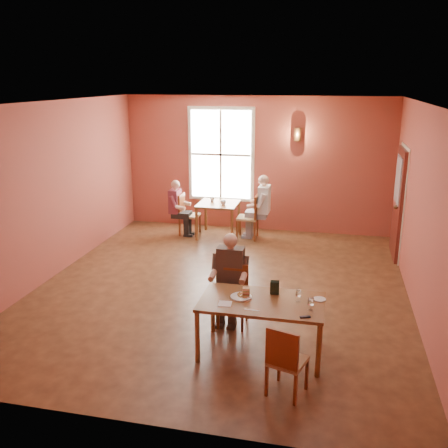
% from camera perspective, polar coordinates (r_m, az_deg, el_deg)
% --- Properties ---
extents(ground, '(6.00, 7.00, 0.01)m').
position_cam_1_polar(ground, '(8.38, -0.30, -7.29)').
color(ground, brown).
rests_on(ground, ground).
extents(wall_back, '(6.00, 0.04, 3.00)m').
position_cam_1_polar(wall_back, '(11.27, 3.70, 6.82)').
color(wall_back, brown).
rests_on(wall_back, ground).
extents(wall_front, '(6.00, 0.04, 3.00)m').
position_cam_1_polar(wall_front, '(4.72, -9.95, -7.10)').
color(wall_front, brown).
rests_on(wall_front, ground).
extents(wall_left, '(0.04, 7.00, 3.00)m').
position_cam_1_polar(wall_left, '(9.04, -19.23, 3.56)').
color(wall_left, brown).
rests_on(wall_left, ground).
extents(wall_right, '(0.04, 7.00, 3.00)m').
position_cam_1_polar(wall_right, '(7.81, 21.67, 1.41)').
color(wall_right, brown).
rests_on(wall_right, ground).
extents(ceiling, '(6.00, 7.00, 0.04)m').
position_cam_1_polar(ceiling, '(7.68, -0.34, 13.68)').
color(ceiling, white).
rests_on(ceiling, wall_back).
extents(window, '(1.36, 0.10, 1.96)m').
position_cam_1_polar(window, '(11.34, -0.36, 7.93)').
color(window, white).
rests_on(window, wall_back).
extents(door, '(0.12, 1.04, 2.10)m').
position_cam_1_polar(door, '(10.12, 19.21, 2.24)').
color(door, maroon).
rests_on(door, ground).
extents(wall_sconce, '(0.16, 0.16, 0.28)m').
position_cam_1_polar(wall_sconce, '(10.97, 8.40, 10.11)').
color(wall_sconce, brown).
rests_on(wall_sconce, wall_back).
extents(main_table, '(1.53, 0.86, 0.72)m').
position_cam_1_polar(main_table, '(6.40, 4.29, -11.65)').
color(main_table, brown).
rests_on(main_table, ground).
extents(chair_diner_main, '(0.37, 0.37, 0.85)m').
position_cam_1_polar(chair_diner_main, '(7.02, 1.01, -8.35)').
color(chair_diner_main, brown).
rests_on(chair_diner_main, ground).
extents(diner_main, '(0.49, 0.49, 1.23)m').
position_cam_1_polar(diner_main, '(6.92, 0.97, -7.01)').
color(diner_main, black).
rests_on(diner_main, ground).
extents(chair_empty, '(0.46, 0.46, 0.84)m').
position_cam_1_polar(chair_empty, '(5.66, 7.28, -15.08)').
color(chair_empty, '#582A11').
rests_on(chair_empty, ground).
extents(plate_food, '(0.28, 0.28, 0.03)m').
position_cam_1_polar(plate_food, '(6.30, 1.96, -8.25)').
color(plate_food, white).
rests_on(plate_food, main_table).
extents(sandwich, '(0.10, 0.09, 0.10)m').
position_cam_1_polar(sandwich, '(6.31, 2.54, -7.87)').
color(sandwich, tan).
rests_on(sandwich, main_table).
extents(goblet_a, '(0.08, 0.08, 0.17)m').
position_cam_1_polar(goblet_a, '(6.24, 8.51, -8.06)').
color(goblet_a, silver).
rests_on(goblet_a, main_table).
extents(goblet_b, '(0.09, 0.09, 0.18)m').
position_cam_1_polar(goblet_b, '(6.03, 9.89, -8.96)').
color(goblet_b, white).
rests_on(goblet_b, main_table).
extents(menu_stand, '(0.12, 0.07, 0.18)m').
position_cam_1_polar(menu_stand, '(6.39, 5.81, -7.25)').
color(menu_stand, black).
rests_on(menu_stand, main_table).
extents(knife, '(0.18, 0.02, 0.00)m').
position_cam_1_polar(knife, '(5.99, 3.18, -9.80)').
color(knife, silver).
rests_on(knife, main_table).
extents(napkin, '(0.17, 0.17, 0.01)m').
position_cam_1_polar(napkin, '(6.14, 0.11, -9.10)').
color(napkin, silver).
rests_on(napkin, main_table).
extents(side_plate, '(0.21, 0.21, 0.01)m').
position_cam_1_polar(side_plate, '(6.36, 10.85, -8.44)').
color(side_plate, white).
rests_on(side_plate, main_table).
extents(sunglasses, '(0.13, 0.08, 0.01)m').
position_cam_1_polar(sunglasses, '(5.89, 9.26, -10.44)').
color(sunglasses, black).
rests_on(sunglasses, main_table).
extents(second_table, '(0.85, 0.85, 0.75)m').
position_cam_1_polar(second_table, '(10.92, -0.66, 0.49)').
color(second_table, brown).
rests_on(second_table, ground).
extents(chair_diner_white, '(0.43, 0.43, 0.97)m').
position_cam_1_polar(chair_diner_white, '(10.77, 2.71, 0.84)').
color(chair_diner_white, '#623016').
rests_on(chair_diner_white, ground).
extents(diner_white, '(0.54, 0.54, 1.34)m').
position_cam_1_polar(diner_white, '(10.71, 2.88, 1.80)').
color(diner_white, silver).
rests_on(diner_white, ground).
extents(chair_diner_maroon, '(0.40, 0.40, 0.91)m').
position_cam_1_polar(chair_diner_maroon, '(11.06, -3.94, 1.10)').
color(chair_diner_maroon, '#522E10').
rests_on(chair_diner_maroon, ground).
extents(diner_maroon, '(0.48, 0.48, 1.19)m').
position_cam_1_polar(diner_maroon, '(11.03, -4.10, 1.80)').
color(diner_maroon, '#581C1B').
rests_on(diner_maroon, ground).
extents(cup_a, '(0.13, 0.13, 0.09)m').
position_cam_1_polar(cup_a, '(10.68, -0.07, 2.47)').
color(cup_a, silver).
rests_on(cup_a, second_table).
extents(cup_b, '(0.11, 0.11, 0.10)m').
position_cam_1_polar(cup_b, '(10.97, -1.35, 2.86)').
color(cup_b, white).
rests_on(cup_b, second_table).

